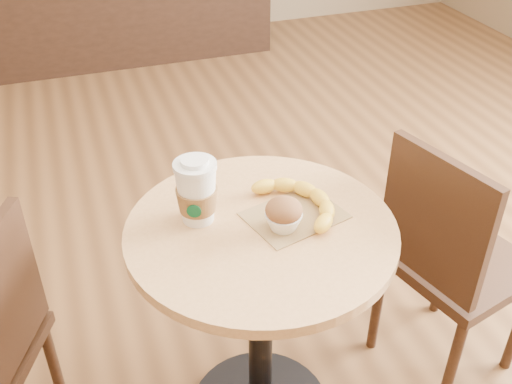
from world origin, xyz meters
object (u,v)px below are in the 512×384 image
Objects in this scene: chair_right at (449,258)px; coffee_cup at (197,193)px; muffin at (284,214)px; banana at (299,203)px; cafe_table at (261,291)px.

coffee_cup is (-0.75, 0.09, 0.35)m from chair_right.
chair_right is at bearing 2.04° from muffin.
coffee_cup is 0.27m from banana.
muffin reaches higher than banana.
chair_right reaches higher than banana.
coffee_cup is (-0.14, 0.08, 0.30)m from cafe_table.
coffee_cup is 1.89× the size of muffin.
chair_right is at bearing -0.47° from cafe_table.
muffin is 0.34× the size of banana.
cafe_table is at bearing 75.03° from chair_right.
muffin is 0.09m from banana.
banana is at bearing 42.16° from muffin.
banana is (0.12, 0.04, 0.24)m from cafe_table.
chair_right reaches higher than muffin.
muffin is at bearing 77.54° from chair_right.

